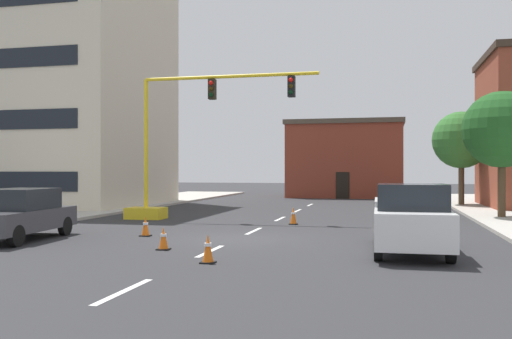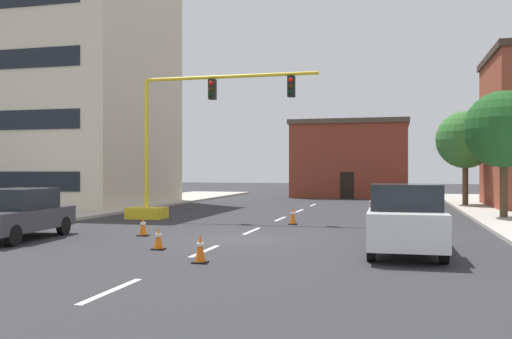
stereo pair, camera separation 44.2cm
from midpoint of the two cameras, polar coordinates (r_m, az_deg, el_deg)
ground_plane at (r=19.32m, az=-1.64°, el=-7.11°), size 160.00×160.00×0.00m
sidewalk_left at (r=31.61m, az=-18.83°, el=-4.22°), size 6.00×56.00×0.14m
lane_stripe_seg_1 at (r=11.48m, az=-13.50°, el=-11.97°), size 0.16×2.40×0.01m
lane_stripe_seg_2 at (r=16.48m, az=-4.50°, el=-8.32°), size 0.16×2.40×0.01m
lane_stripe_seg_3 at (r=21.72m, az=0.16°, el=-6.31°), size 0.16×2.40×0.01m
lane_stripe_seg_4 at (r=27.06m, az=2.99°, el=-5.07°), size 0.16×2.40×0.01m
lane_stripe_seg_5 at (r=32.46m, az=4.87°, el=-4.23°), size 0.16×2.40×0.01m
lane_stripe_seg_6 at (r=37.89m, az=6.21°, el=-3.63°), size 0.16×2.40×0.01m
building_tall_left at (r=40.66m, az=-20.54°, el=9.08°), size 15.67×11.97×17.61m
building_brick_center at (r=49.95m, az=9.91°, el=1.05°), size 9.97×7.88×6.62m
traffic_signal_gantry at (r=27.05m, az=-8.37°, el=-0.29°), size 9.31×1.20×6.83m
tree_right_mid at (r=28.97m, az=24.43°, el=3.74°), size 3.66×3.66×6.14m
tree_right_far at (r=38.35m, az=20.95°, el=2.84°), size 3.69×3.69×6.16m
pickup_truck_white at (r=16.66m, az=15.74°, el=-4.87°), size 2.08×5.43×1.99m
sedan_dark_gray_near_left at (r=20.55m, az=-22.58°, el=-4.19°), size 2.18×4.63×1.74m
traffic_cone_roadside_a at (r=16.90m, az=-9.22°, el=-6.98°), size 0.36×0.36×0.68m
traffic_cone_roadside_b at (r=20.46m, az=-10.88°, el=-5.75°), size 0.36×0.36×0.70m
traffic_cone_roadside_c at (r=24.32m, az=4.30°, el=-4.75°), size 0.36×0.36×0.77m
traffic_cone_roadside_d at (r=14.37m, az=-4.85°, el=-8.09°), size 0.36×0.36×0.74m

